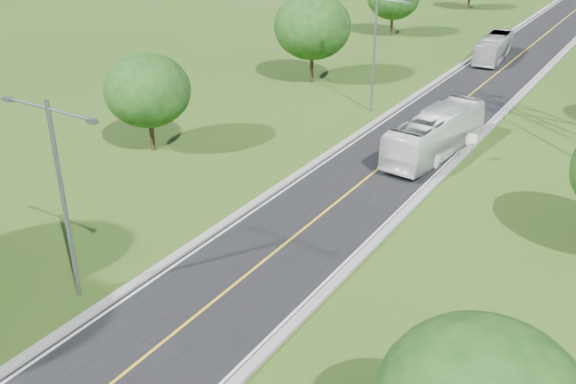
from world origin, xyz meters
name	(u,v)px	position (x,y,z in m)	size (l,w,h in m)	color
ground	(488,81)	(0.00, 60.00, 0.00)	(260.00, 260.00, 0.00)	#2A4A15
road	(504,67)	(0.00, 66.00, 0.03)	(8.00, 150.00, 0.06)	black
curb_left	(466,61)	(-4.25, 66.00, 0.11)	(0.50, 150.00, 0.22)	gray
curb_right	(545,72)	(4.25, 66.00, 0.11)	(0.50, 150.00, 0.22)	gray
speed_limit_sign	(472,144)	(5.20, 37.98, 1.60)	(0.55, 0.09, 2.40)	slate
streetlight_near_left	(61,186)	(-6.00, 12.00, 5.94)	(5.90, 0.25, 10.00)	slate
streetlight_mid_left	(375,44)	(-6.00, 45.00, 5.94)	(5.90, 0.25, 10.00)	slate
tree_lb	(148,90)	(-16.00, 28.00, 4.64)	(6.30, 6.30, 7.33)	black
tree_lc	(312,26)	(-15.00, 50.00, 5.58)	(7.56, 7.56, 8.79)	black
bus_outbound	(436,134)	(2.33, 38.31, 1.70)	(2.76, 11.78, 3.28)	white
bus_inbound	(494,48)	(-2.03, 68.40, 1.46)	(2.36, 10.09, 2.81)	beige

